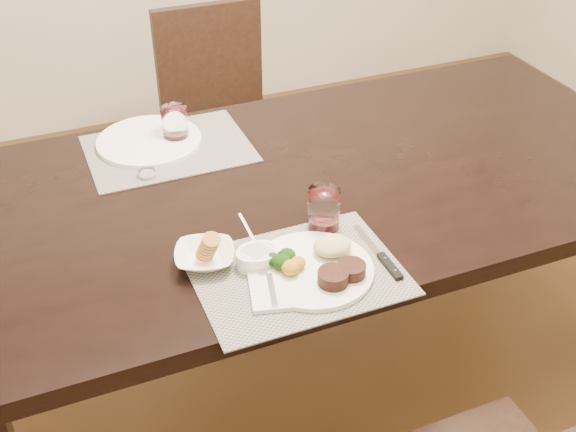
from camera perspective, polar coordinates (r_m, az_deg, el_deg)
name	(u,v)px	position (r m, az deg, el deg)	size (l,w,h in m)	color
ground_plane	(315,367)	(2.45, 2.15, -11.84)	(4.50, 4.50, 0.00)	#462A16
dining_table	(320,201)	(2.02, 2.55, 1.22)	(2.00, 1.00, 0.75)	black
chair_far	(220,112)	(2.86, -5.38, 8.15)	(0.42, 0.42, 0.90)	black
placemat_near	(298,274)	(1.63, 0.78, -4.60)	(0.46, 0.34, 0.00)	gray
placemat_far	(168,149)	(2.12, -9.43, 5.27)	(0.46, 0.34, 0.00)	gray
dinner_plate	(319,266)	(1.62, 2.44, -3.94)	(0.28, 0.28, 0.05)	white
napkin_fork	(269,287)	(1.58, -1.50, -5.64)	(0.12, 0.17, 0.02)	white
steak_knife	(384,260)	(1.67, 7.61, -3.46)	(0.02, 0.22, 0.01)	silver
cracker_bowl	(205,256)	(1.66, -6.60, -3.14)	(0.17, 0.17, 0.06)	white
sauce_ramekin	(258,257)	(1.64, -2.41, -3.22)	(0.10, 0.15, 0.08)	white
wine_glass_near	(324,211)	(1.74, 2.84, 0.40)	(0.08, 0.08, 0.11)	white
far_plate	(149,141)	(2.16, -10.92, 5.85)	(0.30, 0.30, 0.01)	white
wine_glass_far	(175,125)	(2.14, -8.92, 7.09)	(0.08, 0.08, 0.10)	white
salt_cellar	(147,174)	(1.99, -11.06, 3.25)	(0.05, 0.05, 0.02)	white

